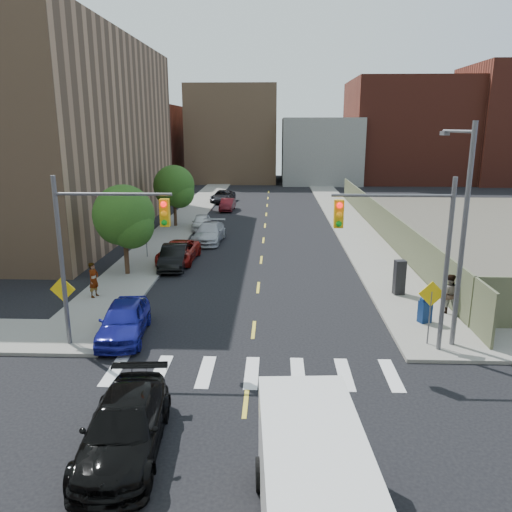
# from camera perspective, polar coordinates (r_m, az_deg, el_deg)

# --- Properties ---
(ground) EXTENTS (160.00, 160.00, 0.00)m
(ground) POSITION_cam_1_polar(r_m,az_deg,el_deg) (15.44, -1.63, -20.13)
(ground) COLOR black
(ground) RESTS_ON ground
(sidewalk_nw) EXTENTS (3.50, 73.00, 0.15)m
(sidewalk_nw) POSITION_cam_1_polar(r_m,az_deg,el_deg) (55.53, -6.82, 5.49)
(sidewalk_nw) COLOR gray
(sidewalk_nw) RESTS_ON ground
(sidewalk_ne) EXTENTS (3.50, 73.00, 0.15)m
(sidewalk_ne) POSITION_cam_1_polar(r_m,az_deg,el_deg) (55.28, 9.33, 5.36)
(sidewalk_ne) COLOR gray
(sidewalk_ne) RESTS_ON ground
(fence_north) EXTENTS (0.12, 44.00, 2.50)m
(fence_north) POSITION_cam_1_polar(r_m,az_deg,el_deg) (42.25, 14.08, 3.90)
(fence_north) COLOR #595C40
(fence_north) RESTS_ON ground
(building_nw) EXTENTS (22.00, 30.00, 16.00)m
(building_nw) POSITION_cam_1_polar(r_m,az_deg,el_deg) (48.42, -26.67, 12.18)
(building_nw) COLOR #8C6B4C
(building_nw) RESTS_ON ground
(bg_bldg_west) EXTENTS (14.00, 18.00, 12.00)m
(bg_bldg_west) POSITION_cam_1_polar(r_m,az_deg,el_deg) (85.81, -13.60, 12.37)
(bg_bldg_west) COLOR #592319
(bg_bldg_west) RESTS_ON ground
(bg_bldg_midwest) EXTENTS (14.00, 16.00, 15.00)m
(bg_bldg_midwest) POSITION_cam_1_polar(r_m,az_deg,el_deg) (84.94, -2.53, 13.74)
(bg_bldg_midwest) COLOR #8C6B4C
(bg_bldg_midwest) RESTS_ON ground
(bg_bldg_center) EXTENTS (12.00, 16.00, 10.00)m
(bg_bldg_center) POSITION_cam_1_polar(r_m,az_deg,el_deg) (83.05, 7.26, 11.90)
(bg_bldg_center) COLOR gray
(bg_bldg_center) RESTS_ON ground
(bg_bldg_east) EXTENTS (18.00, 18.00, 16.00)m
(bg_bldg_east) POSITION_cam_1_polar(r_m,az_deg,el_deg) (87.25, 16.67, 13.52)
(bg_bldg_east) COLOR #592319
(bg_bldg_east) RESTS_ON ground
(bg_bldg_fareast) EXTENTS (14.00, 16.00, 18.00)m
(bg_bldg_fareast) POSITION_cam_1_polar(r_m,az_deg,el_deg) (90.60, 27.15, 13.21)
(bg_bldg_fareast) COLOR #592319
(bg_bldg_fareast) RESTS_ON ground
(signal_nw) EXTENTS (4.59, 0.30, 7.00)m
(signal_nw) POSITION_cam_1_polar(r_m,az_deg,el_deg) (20.34, -17.65, 1.81)
(signal_nw) COLOR #59595E
(signal_nw) RESTS_ON ground
(signal_ne) EXTENTS (4.59, 0.30, 7.00)m
(signal_ne) POSITION_cam_1_polar(r_m,az_deg,el_deg) (19.80, 17.03, 1.52)
(signal_ne) COLOR #59595E
(signal_ne) RESTS_ON ground
(streetlight_ne) EXTENTS (0.25, 3.70, 9.00)m
(streetlight_ne) POSITION_cam_1_polar(r_m,az_deg,el_deg) (21.18, 22.38, 3.79)
(streetlight_ne) COLOR #59595E
(streetlight_ne) RESTS_ON ground
(warn_sign_nw) EXTENTS (1.06, 0.06, 2.83)m
(warn_sign_nw) POSITION_cam_1_polar(r_m,az_deg,el_deg) (22.11, -21.16, -4.32)
(warn_sign_nw) COLOR #59595E
(warn_sign_nw) RESTS_ON ground
(warn_sign_ne) EXTENTS (1.06, 0.06, 2.83)m
(warn_sign_ne) POSITION_cam_1_polar(r_m,az_deg,el_deg) (21.28, 19.37, -4.88)
(warn_sign_ne) COLOR #59595E
(warn_sign_ne) RESTS_ON ground
(warn_sign_midwest) EXTENTS (1.06, 0.06, 2.83)m
(warn_sign_midwest) POSITION_cam_1_polar(r_m,az_deg,el_deg) (34.47, -12.48, 2.90)
(warn_sign_midwest) COLOR #59595E
(warn_sign_midwest) RESTS_ON ground
(tree_west_near) EXTENTS (3.66, 3.64, 5.52)m
(tree_west_near) POSITION_cam_1_polar(r_m,az_deg,el_deg) (30.52, -14.84, 4.10)
(tree_west_near) COLOR #332114
(tree_west_near) RESTS_ON ground
(tree_west_far) EXTENTS (3.66, 3.64, 5.52)m
(tree_west_far) POSITION_cam_1_polar(r_m,az_deg,el_deg) (44.91, -9.33, 7.64)
(tree_west_far) COLOR #332114
(tree_west_far) RESTS_ON ground
(parked_car_blue) EXTENTS (2.31, 4.75, 1.56)m
(parked_car_blue) POSITION_cam_1_polar(r_m,az_deg,el_deg) (22.17, -14.85, -7.09)
(parked_car_blue) COLOR navy
(parked_car_blue) RESTS_ON ground
(parked_car_black) EXTENTS (1.80, 4.51, 1.46)m
(parked_car_black) POSITION_cam_1_polar(r_m,az_deg,el_deg) (32.21, -9.33, -0.08)
(parked_car_black) COLOR black
(parked_car_black) RESTS_ON ground
(parked_car_red) EXTENTS (2.48, 4.99, 1.36)m
(parked_car_red) POSITION_cam_1_polar(r_m,az_deg,el_deg) (33.58, -8.85, 0.46)
(parked_car_red) COLOR maroon
(parked_car_red) RESTS_ON ground
(parked_car_silver) EXTENTS (2.40, 5.28, 1.50)m
(parked_car_silver) POSITION_cam_1_polar(r_m,az_deg,el_deg) (39.02, -5.36, 2.66)
(parked_car_silver) COLOR #AEB0B6
(parked_car_silver) RESTS_ON ground
(parked_car_white) EXTENTS (1.82, 4.01, 1.34)m
(parked_car_white) POSITION_cam_1_polar(r_m,az_deg,el_deg) (43.84, -6.24, 3.86)
(parked_car_white) COLOR silver
(parked_car_white) RESTS_ON ground
(parked_car_maroon) EXTENTS (1.52, 3.94, 1.28)m
(parked_car_maroon) POSITION_cam_1_polar(r_m,az_deg,el_deg) (53.77, -3.28, 5.88)
(parked_car_maroon) COLOR #450D13
(parked_car_maroon) RESTS_ON ground
(parked_car_grey) EXTENTS (2.81, 5.30, 1.42)m
(parked_car_grey) POSITION_cam_1_polar(r_m,az_deg,el_deg) (59.78, -3.82, 6.82)
(parked_car_grey) COLOR black
(parked_car_grey) RESTS_ON ground
(black_sedan) EXTENTS (2.48, 5.31, 1.50)m
(black_sedan) POSITION_cam_1_polar(r_m,az_deg,el_deg) (15.00, -14.80, -18.38)
(black_sedan) COLOR black
(black_sedan) RESTS_ON ground
(cargo_van) EXTENTS (2.65, 5.76, 2.58)m
(cargo_van) POSITION_cam_1_polar(r_m,az_deg,el_deg) (11.76, 6.55, -24.75)
(cargo_van) COLOR silver
(cargo_van) RESTS_ON ground
(mailbox) EXTENTS (0.64, 0.57, 1.29)m
(mailbox) POSITION_cam_1_polar(r_m,az_deg,el_deg) (23.94, 18.77, -5.77)
(mailbox) COLOR navy
(mailbox) RESTS_ON sidewalk_ne
(payphone) EXTENTS (0.61, 0.53, 1.85)m
(payphone) POSITION_cam_1_polar(r_m,az_deg,el_deg) (27.36, 16.07, -2.36)
(payphone) COLOR black
(payphone) RESTS_ON sidewalk_ne
(pedestrian_west) EXTENTS (0.62, 0.77, 1.84)m
(pedestrian_west) POSITION_cam_1_polar(r_m,az_deg,el_deg) (27.25, -18.06, -2.59)
(pedestrian_west) COLOR gray
(pedestrian_west) RESTS_ON sidewalk_nw
(pedestrian_east) EXTENTS (1.06, 0.90, 1.90)m
(pedestrian_east) POSITION_cam_1_polar(r_m,az_deg,el_deg) (25.43, 21.19, -4.02)
(pedestrian_east) COLOR gray
(pedestrian_east) RESTS_ON sidewalk_ne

